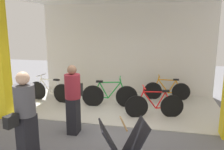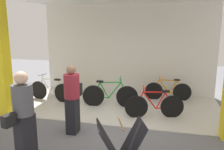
{
  "view_description": "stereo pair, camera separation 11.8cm",
  "coord_description": "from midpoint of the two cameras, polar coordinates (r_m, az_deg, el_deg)",
  "views": [
    {
      "loc": [
        1.31,
        -5.23,
        2.44
      ],
      "look_at": [
        0.0,
        0.77,
        1.15
      ],
      "focal_mm": 36.63,
      "sensor_mm": 36.0,
      "label": 1
    },
    {
      "loc": [
        1.42,
        -5.2,
        2.44
      ],
      "look_at": [
        0.0,
        0.77,
        1.15
      ],
      "focal_mm": 36.63,
      "sensor_mm": 36.0,
      "label": 2
    }
  ],
  "objects": [
    {
      "name": "bicycle_inside_2",
      "position": [
        7.97,
        13.17,
        -3.77
      ],
      "size": [
        1.53,
        0.42,
        0.84
      ],
      "color": "black",
      "rests_on": "ground"
    },
    {
      "name": "sandwich_board_sign",
      "position": [
        4.26,
        1.98,
        -16.73
      ],
      "size": [
        0.99,
        0.86,
        0.81
      ],
      "color": "black",
      "rests_on": "ground"
    },
    {
      "name": "bicycle_inside_0",
      "position": [
        7.08,
        -1.09,
        -5.06
      ],
      "size": [
        1.72,
        0.47,
        0.95
      ],
      "color": "black",
      "rests_on": "ground"
    },
    {
      "name": "bicycle_inside_1",
      "position": [
        6.37,
        10.03,
        -7.46
      ],
      "size": [
        1.57,
        0.5,
        0.88
      ],
      "color": "black",
      "rests_on": "ground"
    },
    {
      "name": "ground_plane",
      "position": [
        5.92,
        -2.22,
        -12.5
      ],
      "size": [
        20.54,
        20.54,
        0.0
      ],
      "primitive_type": "plane",
      "color": "slate",
      "rests_on": "ground"
    },
    {
      "name": "bicycle_inside_3",
      "position": [
        7.91,
        -15.71,
        -3.87
      ],
      "size": [
        1.61,
        0.44,
        0.89
      ],
      "color": "black",
      "rests_on": "ground"
    },
    {
      "name": "pedestrian_0",
      "position": [
        5.35,
        -10.24,
        -5.65
      ],
      "size": [
        0.36,
        0.66,
        1.62
      ],
      "color": "black",
      "rests_on": "ground"
    },
    {
      "name": "shop_facade",
      "position": [
        7.03,
        1.09,
        9.65
      ],
      "size": [
        6.47,
        3.41,
        4.01
      ],
      "color": "beige",
      "rests_on": "ground"
    },
    {
      "name": "pedestrian_1",
      "position": [
        4.47,
        -21.57,
        -9.41
      ],
      "size": [
        0.45,
        0.66,
        1.69
      ],
      "color": "black",
      "rests_on": "ground"
    }
  ]
}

